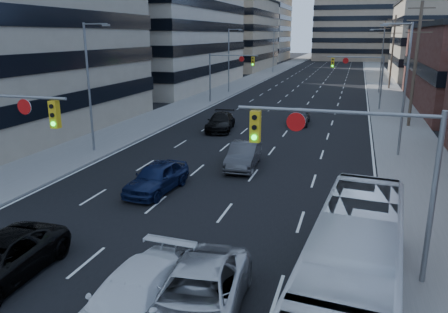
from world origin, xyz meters
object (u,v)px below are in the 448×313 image
object	(u,v)px
white_van	(132,301)
transit_bus	(354,267)
sedan_blue	(157,177)
silver_suv	(196,296)

from	to	relation	value
white_van	transit_bus	world-z (taller)	transit_bus
transit_bus	sedan_blue	distance (m)	13.04
silver_suv	transit_bus	size ratio (longest dim) A/B	0.54
white_van	sedan_blue	distance (m)	11.33
transit_bus	sedan_blue	bearing A→B (deg)	147.09
silver_suv	sedan_blue	bearing A→B (deg)	115.00
sedan_blue	silver_suv	bearing A→B (deg)	-53.85
silver_suv	sedan_blue	distance (m)	11.45
white_van	silver_suv	xyz separation A→B (m)	(1.73, 0.72, 0.01)
transit_bus	sedan_blue	world-z (taller)	transit_bus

